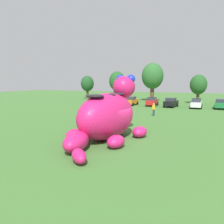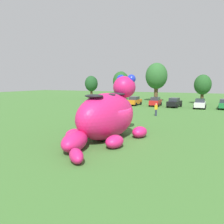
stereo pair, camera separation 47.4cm
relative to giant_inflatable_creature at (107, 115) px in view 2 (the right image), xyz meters
The scene contains 14 objects.
ground_plane 2.33m from the giant_inflatable_creature, 14.70° to the left, with size 160.00×160.00×0.00m, color #427533.
giant_inflatable_creature is the anchor object (origin of this frame).
car_orange 26.37m from the giant_inflatable_creature, 104.55° to the left, with size 2.07×4.17×1.72m.
car_red 25.98m from the giant_inflatable_creature, 95.50° to the left, with size 2.09×4.18×1.72m.
car_black 25.48m from the giant_inflatable_creature, 87.45° to the left, with size 2.34×4.29×1.72m.
car_white 25.90m from the giant_inflatable_creature, 77.69° to the left, with size 1.96×4.11×1.72m.
tree_far_left 43.17m from the giant_inflatable_creature, 122.13° to the left, with size 3.49×3.49×6.20m.
tree_left 39.20m from the giant_inflatable_creature, 111.25° to the left, with size 4.05×4.05×7.20m.
tree_mid_left 36.70m from the giant_inflatable_creature, 97.86° to the left, with size 5.07×5.07×9.00m.
tree_centre_left 34.07m from the giant_inflatable_creature, 80.96° to the left, with size 3.43×3.43×6.09m.
spectator_near_inflatable 17.68m from the giant_inflatable_creature, 120.01° to the left, with size 0.38×0.26×1.71m.
spectator_mid_field 13.78m from the giant_inflatable_creature, 87.26° to the left, with size 0.38×0.26×1.71m.
spectator_wandering 9.07m from the giant_inflatable_creature, 130.06° to the left, with size 0.38×0.26×1.71m.
spectator_far_side 19.11m from the giant_inflatable_creature, 110.54° to the left, with size 0.38×0.26×1.71m.
Camera 2 is at (6.68, -16.21, 4.67)m, focal length 35.46 mm.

